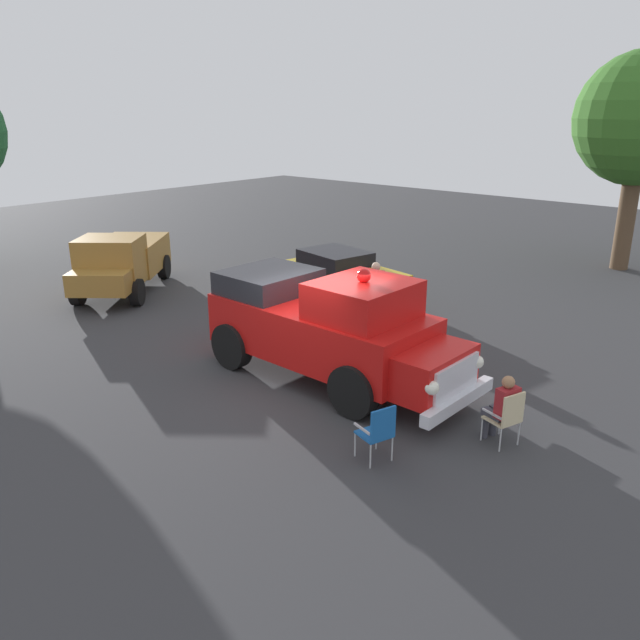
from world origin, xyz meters
The scene contains 9 objects.
ground_plane centered at (0.00, 0.00, 0.00)m, with size 60.00×60.00×0.00m, color #333335.
vintage_fire_truck centered at (-0.49, 0.06, 1.20)m, with size 2.41×5.99×2.59m.
classic_hot_rod centered at (-5.18, -3.38, 0.75)m, with size 2.64×4.63×1.46m.
parked_pickup centered at (-1.38, -9.21, 0.99)m, with size 4.84×4.46×1.90m.
lawn_chair_near_truck centered at (-0.33, 4.21, 0.59)m, with size 0.63×0.63×1.02m.
lawn_chair_by_car centered at (-3.69, -1.54, 0.59)m, with size 0.59×0.60×1.02m.
lawn_chair_spare centered at (1.54, 2.86, 0.59)m, with size 0.62×0.62×1.02m.
spectator_seated centered at (-0.37, 4.08, 0.70)m, with size 0.52×0.62×1.29m.
spectator_standing centered at (-4.15, -1.40, 0.96)m, with size 0.38×0.64×1.68m.
Camera 1 is at (9.04, 8.13, 5.58)m, focal length 35.38 mm.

